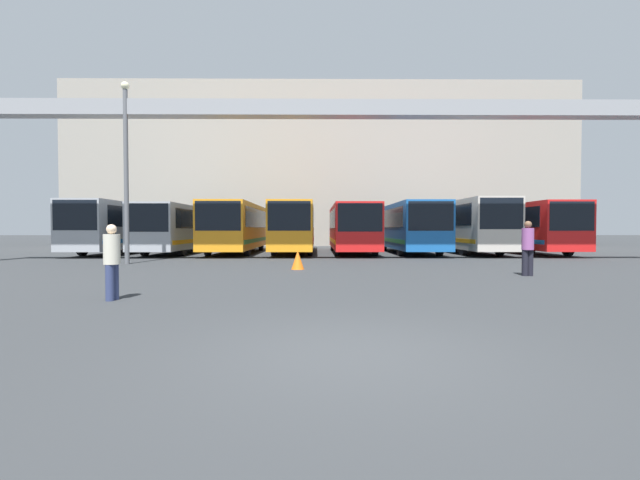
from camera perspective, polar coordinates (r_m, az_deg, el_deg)
The scene contains 15 objects.
ground_plane at distance 5.51m, azimuth 4.22°, elevation -15.05°, with size 200.00×200.00×0.00m, color #2D3033.
building_backdrop at distance 45.13m, azimuth 0.06°, elevation 9.09°, with size 47.27×12.00×15.04m.
overhead_gantry at distance 19.98m, azimuth 0.80°, elevation 15.02°, with size 33.94×0.80×7.32m.
bus_slot_0 at distance 30.98m, azimuth -24.38°, elevation 1.86°, with size 2.53×12.12×3.17m.
bus_slot_1 at distance 29.18m, azimuth -18.12°, elevation 1.74°, with size 2.50×11.08×2.99m.
bus_slot_2 at distance 28.18m, azimuth -10.98°, elevation 1.95°, with size 2.62×10.88×3.12m.
bus_slot_3 at distance 28.24m, azimuth -3.38°, elevation 1.98°, with size 2.47×11.87×3.12m.
bus_slot_4 at distance 27.61m, azimuth 4.26°, elevation 1.85°, with size 2.57×10.49×3.01m.
bus_slot_5 at distance 28.24m, azimuth 11.77°, elevation 1.94°, with size 2.62×10.65×3.11m.
bus_slot_6 at distance 29.98m, azimuth 18.40°, elevation 2.06°, with size 2.51×12.19×3.30m.
bus_slot_7 at distance 30.42m, azimuth 25.67°, elevation 1.78°, with size 2.61×10.08×3.11m.
pedestrian_far_center at distance 10.42m, azimuth -26.00°, elevation -2.42°, with size 0.35×0.35×1.67m.
pedestrian_near_right at distance 15.81m, azimuth 25.95°, elevation -0.82°, with size 0.38×0.38×1.83m.
traffic_cone at distance 16.56m, azimuth -2.99°, elevation -2.67°, with size 0.50×0.50×0.73m.
lamp_post at distance 21.03m, azimuth -24.44°, elevation 9.07°, with size 0.36×0.36×8.05m.
Camera 1 is at (-0.44, -5.27, 1.57)m, focal length 24.00 mm.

